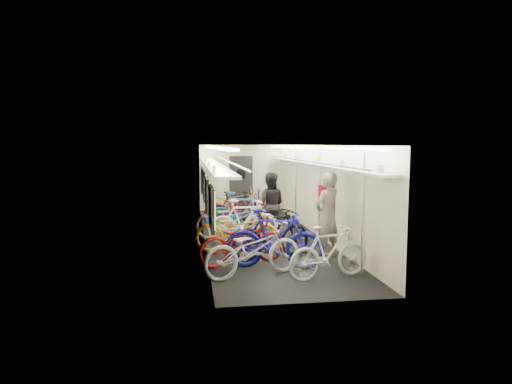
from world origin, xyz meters
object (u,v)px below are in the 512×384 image
object	(u,v)px
passenger_near	(327,216)
backpack	(324,193)
bicycle_0	(253,249)
passenger_mid	(270,205)
bicycle_1	(274,239)

from	to	relation	value
passenger_near	backpack	world-z (taller)	passenger_near
bicycle_0	backpack	xyz separation A→B (m)	(1.96, 2.14, 0.77)
passenger_mid	backpack	distance (m)	1.84
bicycle_0	bicycle_1	distance (m)	0.68
passenger_near	passenger_mid	size ratio (longest dim) A/B	1.09
bicycle_0	bicycle_1	size ratio (longest dim) A/B	1.00
backpack	passenger_mid	bearing A→B (deg)	137.36
bicycle_0	bicycle_1	bearing A→B (deg)	-63.99
bicycle_1	backpack	distance (m)	2.34
bicycle_0	passenger_near	xyz separation A→B (m)	(1.74, 1.14, 0.40)
passenger_near	bicycle_1	bearing A→B (deg)	-3.68
bicycle_0	passenger_mid	size ratio (longest dim) A/B	1.16
passenger_near	passenger_mid	distance (m)	2.60
bicycle_1	passenger_near	bearing A→B (deg)	-45.26
passenger_near	backpack	xyz separation A→B (m)	(0.22, 1.00, 0.36)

